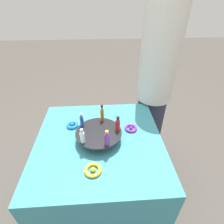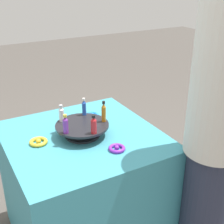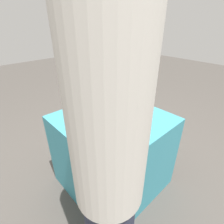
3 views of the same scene
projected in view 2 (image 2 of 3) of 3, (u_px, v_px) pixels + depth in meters
The scene contains 11 objects.
party_table at pixel (85, 189), 1.88m from camera, with size 0.83×0.83×0.73m.
display_stand at pixel (82, 128), 1.71m from camera, with size 0.29×0.29×0.07m.
bottle_clear at pixel (61, 114), 1.72m from camera, with size 0.03×0.03×0.10m.
bottle_purple at pixel (65, 125), 1.59m from camera, with size 0.03×0.03×0.10m.
bottle_red at pixel (94, 125), 1.59m from camera, with size 0.03×0.03×0.10m.
bottle_amber at pixel (104, 112), 1.71m from camera, with size 0.02×0.02×0.12m.
bottle_blue at pixel (84, 107), 1.79m from camera, with size 0.02×0.02×0.10m.
ribbon_bow_blue at pixel (92, 115), 1.94m from camera, with size 0.08×0.08×0.03m.
ribbon_bow_gold at pixel (38, 142), 1.64m from camera, with size 0.10×0.10×0.03m.
ribbon_bow_purple at pixel (117, 148), 1.59m from camera, with size 0.09×0.09×0.03m.
person_figure at pixel (218, 124), 1.49m from camera, with size 0.30×0.30×1.78m.
Camera 2 is at (-0.60, -1.40, 1.57)m, focal length 50.00 mm.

